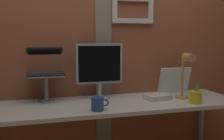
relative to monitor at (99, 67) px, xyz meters
The scene contains 10 objects.
brick_wall_back 0.35m from the monitor, 70.07° to the left, with size 3.73×0.15×2.67m.
desk 0.40m from the monitor, 63.55° to the right, with size 2.05×0.60×0.77m.
monitor is the anchor object (origin of this frame).
laptop_stand 0.46m from the monitor, behind, with size 0.28×0.22×0.22m.
laptop 0.45m from the monitor, behind, with size 0.30×0.29×0.22m.
whiteboard_panel 0.75m from the monitor, ahead, with size 0.31×0.02×0.25m, color white.
desk_lamp 0.73m from the monitor, 18.68° to the right, with size 0.12×0.20×0.39m.
pen_cup 0.82m from the monitor, 28.87° to the right, with size 0.10×0.10×0.18m.
coffee_mug 0.45m from the monitor, 104.76° to the right, with size 0.13×0.09×0.10m.
paper_clutter_stack 0.55m from the monitor, 21.34° to the right, with size 0.20×0.14×0.04m, color silver.
Camera 1 is at (-0.57, -1.93, 1.29)m, focal length 42.96 mm.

